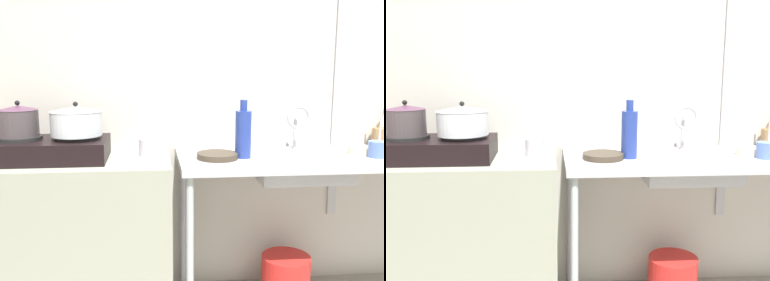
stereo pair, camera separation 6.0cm
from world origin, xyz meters
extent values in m
cube|color=beige|center=(0.00, 1.83, 1.36)|extent=(5.35, 0.10, 2.72)
cube|color=#A8A6AB|center=(-0.01, 1.77, 1.49)|extent=(0.05, 0.01, 2.17)
cube|color=gray|center=(-1.59, 1.52, 0.41)|extent=(1.20, 0.53, 0.83)
cube|color=#A8A6AB|center=(-0.21, 1.52, 0.81)|extent=(1.49, 0.53, 0.04)
cylinder|color=#A1ACAE|center=(-0.91, 1.30, 0.39)|extent=(0.04, 0.04, 0.79)
cylinder|color=#A4A1B1|center=(-0.91, 1.74, 0.39)|extent=(0.04, 0.04, 0.79)
cube|color=black|center=(-1.59, 1.52, 0.88)|extent=(0.57, 0.35, 0.10)
cylinder|color=black|center=(-1.72, 1.52, 0.94)|extent=(0.22, 0.22, 0.02)
cylinder|color=black|center=(-1.45, 1.52, 0.94)|extent=(0.22, 0.22, 0.02)
cylinder|color=#443C3F|center=(-1.72, 1.52, 1.01)|extent=(0.19, 0.19, 0.13)
cone|color=#503049|center=(-1.72, 1.52, 1.09)|extent=(0.19, 0.19, 0.02)
sphere|color=black|center=(-1.72, 1.52, 1.11)|extent=(0.02, 0.02, 0.02)
cylinder|color=silver|center=(-1.45, 1.52, 1.01)|extent=(0.25, 0.25, 0.12)
cone|color=silver|center=(-1.45, 1.52, 1.08)|extent=(0.25, 0.25, 0.02)
sphere|color=black|center=(-1.45, 1.52, 1.10)|extent=(0.02, 0.02, 0.02)
cylinder|color=silver|center=(-1.10, 1.58, 0.87)|extent=(0.10, 0.10, 0.09)
cone|color=silver|center=(-1.10, 1.58, 0.95)|extent=(0.09, 0.09, 0.07)
cube|color=#A8A6AB|center=(-0.31, 1.50, 0.77)|extent=(0.48, 0.32, 0.12)
cylinder|color=#A8A6AB|center=(-0.29, 1.69, 0.92)|extent=(0.02, 0.02, 0.18)
torus|color=#A8A6AB|center=(-0.29, 1.63, 1.01)|extent=(0.13, 0.02, 0.13)
cylinder|color=#3E3427|center=(-0.75, 1.47, 0.84)|extent=(0.21, 0.21, 0.03)
cylinder|color=#B1B4BA|center=(0.19, 1.65, 0.99)|extent=(0.01, 0.01, 0.32)
cylinder|color=#5170B4|center=(0.06, 1.43, 0.87)|extent=(0.09, 0.09, 0.08)
cylinder|color=beige|center=(0.02, 1.52, 0.85)|extent=(0.14, 0.14, 0.04)
cylinder|color=navy|center=(-0.62, 1.49, 0.95)|extent=(0.08, 0.08, 0.24)
cylinder|color=navy|center=(-0.62, 1.49, 1.09)|extent=(0.04, 0.04, 0.06)
cylinder|color=#926F49|center=(0.23, 1.72, 0.88)|extent=(0.08, 0.08, 0.10)
cylinder|color=olive|center=(0.23, 1.72, 0.97)|extent=(0.07, 0.01, 0.21)
cylinder|color=red|center=(-0.34, 1.57, 0.12)|extent=(0.27, 0.27, 0.24)
camera|label=1|loc=(-1.08, -0.66, 1.31)|focal=40.98mm
camera|label=2|loc=(-1.03, -0.66, 1.31)|focal=40.98mm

